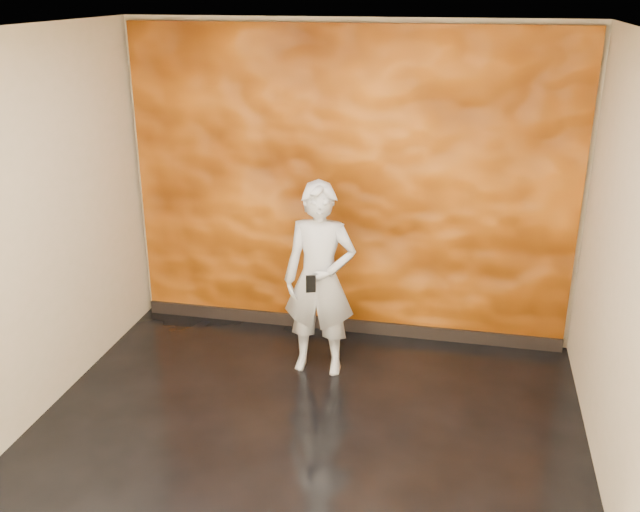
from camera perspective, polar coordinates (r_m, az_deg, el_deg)
The scene contains 5 objects.
room at distance 4.45m, azimuth -2.09°, elevation -0.87°, with size 4.02×4.02×2.81m.
feature_wall at distance 6.27m, azimuth 2.28°, elevation 5.50°, with size 3.90×0.06×2.75m, color orange.
baseboard at distance 6.71m, azimuth 2.06°, elevation -5.52°, with size 3.90×0.04×0.12m, color black.
man at distance 5.76m, azimuth -0.02°, elevation -1.91°, with size 0.59×0.39×1.62m, color #9296A0.
phone at distance 5.50m, azimuth -0.74°, elevation -2.25°, with size 0.08×0.02×0.14m, color black.
Camera 1 is at (1.02, -4.00, 3.05)m, focal length 40.00 mm.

